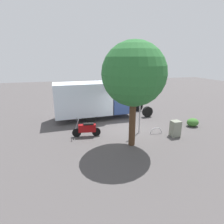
{
  "coord_description": "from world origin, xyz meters",
  "views": [
    {
      "loc": [
        4.36,
        11.47,
        4.86
      ],
      "look_at": [
        1.18,
        -0.01,
        1.33
      ],
      "focal_mm": 29.33,
      "sensor_mm": 36.0,
      "label": 1
    }
  ],
  "objects": [
    {
      "name": "ground_plane",
      "position": [
        0.0,
        0.0,
        0.0
      ],
      "size": [
        60.0,
        60.0,
        0.0
      ],
      "primitive_type": "plane",
      "color": "#4B4747"
    },
    {
      "name": "box_truck_near",
      "position": [
        1.89,
        -2.96,
        1.65
      ],
      "size": [
        8.06,
        2.42,
        3.0
      ],
      "rotation": [
        0.0,
        0.0,
        3.17
      ],
      "color": "black",
      "rests_on": "ground"
    },
    {
      "name": "motorcycle",
      "position": [
        3.0,
        0.55,
        0.52
      ],
      "size": [
        1.81,
        0.6,
        1.2
      ],
      "rotation": [
        0.0,
        0.0,
        -0.14
      ],
      "color": "black",
      "rests_on": "ground"
    },
    {
      "name": "stop_sign",
      "position": [
        -0.47,
        0.88,
        2.14
      ],
      "size": [
        0.71,
        0.33,
        3.21
      ],
      "color": "#9E9EA3",
      "rests_on": "ground"
    },
    {
      "name": "street_tree",
      "position": [
        0.67,
        2.41,
        4.04
      ],
      "size": [
        3.43,
        3.43,
        5.78
      ],
      "color": "#47301E",
      "rests_on": "ground"
    },
    {
      "name": "utility_cabinet",
      "position": [
        -2.48,
        2.01,
        0.51
      ],
      "size": [
        0.57,
        0.54,
        1.02
      ],
      "primitive_type": "cube",
      "rotation": [
        0.0,
        0.0,
        0.04
      ],
      "color": "gray",
      "rests_on": "ground"
    },
    {
      "name": "bike_rack_hoop",
      "position": [
        -1.51,
        1.31,
        0.0
      ],
      "size": [
        0.85,
        0.09,
        0.85
      ],
      "primitive_type": "torus",
      "rotation": [
        1.57,
        0.0,
        -0.05
      ],
      "color": "#B7B7BC",
      "rests_on": "ground"
    },
    {
      "name": "shrub_near_sign",
      "position": [
        -4.78,
        0.81,
        0.3
      ],
      "size": [
        0.89,
        0.72,
        0.6
      ],
      "primitive_type": "ellipsoid",
      "color": "#396F2C",
      "rests_on": "ground"
    }
  ]
}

